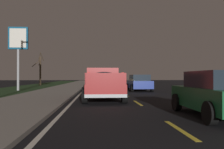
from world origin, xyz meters
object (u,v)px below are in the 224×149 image
(sedan_blue, at_px, (139,83))
(sedan_tan, at_px, (98,80))
(gas_price_sign, at_px, (18,43))
(sedan_green, at_px, (217,94))
(pickup_truck, at_px, (103,83))
(bare_tree_far, at_px, (40,70))

(sedan_blue, relative_size, sedan_tan, 0.99)
(gas_price_sign, bearing_deg, sedan_green, -145.15)
(pickup_truck, relative_size, gas_price_sign, 0.88)
(pickup_truck, height_order, bare_tree_far, bare_tree_far)
(pickup_truck, xyz_separation_m, sedan_blue, (9.00, -3.67, -0.20))
(sedan_tan, xyz_separation_m, gas_price_sign, (-13.27, 7.94, 3.88))
(sedan_blue, distance_m, sedan_green, 15.24)
(pickup_truck, xyz_separation_m, sedan_green, (-6.24, -3.69, -0.20))
(pickup_truck, bearing_deg, sedan_blue, -22.20)
(sedan_blue, relative_size, bare_tree_far, 0.85)
(pickup_truck, height_order, gas_price_sign, gas_price_sign)
(pickup_truck, xyz_separation_m, gas_price_sign, (10.63, 8.06, 3.68))
(sedan_blue, height_order, bare_tree_far, bare_tree_far)
(sedan_tan, distance_m, gas_price_sign, 15.94)
(pickup_truck, xyz_separation_m, bare_tree_far, (25.36, 9.20, 1.50))
(sedan_tan, bearing_deg, gas_price_sign, 149.12)
(sedan_tan, distance_m, bare_tree_far, 9.35)
(sedan_green, xyz_separation_m, bare_tree_far, (31.60, 12.89, 1.70))
(pickup_truck, height_order, sedan_blue, pickup_truck)
(sedan_tan, bearing_deg, pickup_truck, -179.70)
(sedan_tan, relative_size, bare_tree_far, 0.86)
(sedan_blue, relative_size, gas_price_sign, 0.71)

